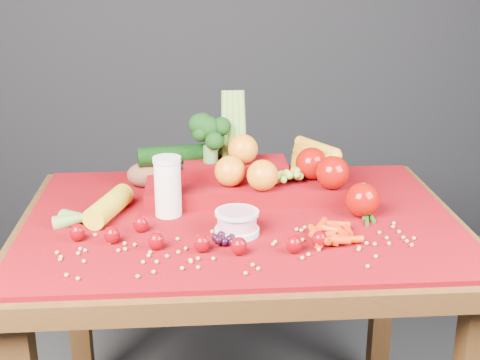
{
  "coord_description": "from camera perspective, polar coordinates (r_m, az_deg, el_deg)",
  "views": [
    {
      "loc": [
        -0.11,
        -1.53,
        1.39
      ],
      "look_at": [
        0.0,
        0.02,
        0.85
      ],
      "focal_mm": 50.0,
      "sensor_mm": 36.0,
      "label": 1
    }
  ],
  "objects": [
    {
      "name": "strawberry_scatter",
      "position": [
        1.52,
        -5.22,
        -4.35
      ],
      "size": [
        0.58,
        0.28,
        0.04
      ],
      "color": "#7F0003",
      "rests_on": "red_cloth"
    },
    {
      "name": "green_bean_pile",
      "position": [
        1.7,
        11.15,
        -2.7
      ],
      "size": [
        0.14,
        0.12,
        0.01
      ],
      "primitive_type": null,
      "color": "#155012",
      "rests_on": "red_cloth"
    },
    {
      "name": "milk_glass",
      "position": [
        1.65,
        -6.19,
        -0.37
      ],
      "size": [
        0.07,
        0.07,
        0.15
      ],
      "rotation": [
        0.0,
        0.0,
        -0.24
      ],
      "color": "white",
      "rests_on": "red_cloth"
    },
    {
      "name": "red_cloth",
      "position": [
        1.66,
        0.05,
        -3.29
      ],
      "size": [
        1.05,
        0.75,
        0.01
      ],
      "primitive_type": "cube",
      "color": "maroon",
      "rests_on": "table"
    },
    {
      "name": "yogurt_bowl",
      "position": [
        1.55,
        -0.26,
        -3.58
      ],
      "size": [
        0.1,
        0.1,
        0.06
      ],
      "rotation": [
        0.0,
        0.0,
        -0.14
      ],
      "color": "silver",
      "rests_on": "red_cloth"
    },
    {
      "name": "table",
      "position": [
        1.7,
        0.05,
        -6.43
      ],
      "size": [
        1.1,
        0.8,
        0.75
      ],
      "color": "#35200C",
      "rests_on": "ground"
    },
    {
      "name": "produce_mound",
      "position": [
        1.78,
        1.39,
        0.62
      ],
      "size": [
        0.61,
        0.37,
        0.27
      ],
      "color": "maroon",
      "rests_on": "red_cloth"
    },
    {
      "name": "soybean_scatter",
      "position": [
        1.47,
        0.63,
        -5.87
      ],
      "size": [
        0.84,
        0.24,
        0.01
      ],
      "primitive_type": null,
      "color": "tan",
      "rests_on": "red_cloth"
    },
    {
      "name": "dark_grape_cluster",
      "position": [
        1.5,
        -1.53,
        -5.09
      ],
      "size": [
        0.06,
        0.05,
        0.03
      ],
      "primitive_type": null,
      "color": "black",
      "rests_on": "red_cloth"
    },
    {
      "name": "baby_carrot_pile",
      "position": [
        1.54,
        8.05,
        -4.46
      ],
      "size": [
        0.17,
        0.17,
        0.03
      ],
      "primitive_type": null,
      "color": "red",
      "rests_on": "red_cloth"
    },
    {
      "name": "potato",
      "position": [
        1.87,
        -8.07,
        0.45
      ],
      "size": [
        0.1,
        0.07,
        0.07
      ],
      "primitive_type": "ellipsoid",
      "color": "brown",
      "rests_on": "red_cloth"
    },
    {
      "name": "corn_ear",
      "position": [
        1.65,
        -12.58,
        -2.85
      ],
      "size": [
        0.23,
        0.26,
        0.06
      ],
      "rotation": [
        0.0,
        0.0,
        1.25
      ],
      "color": "gold",
      "rests_on": "red_cloth"
    }
  ]
}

